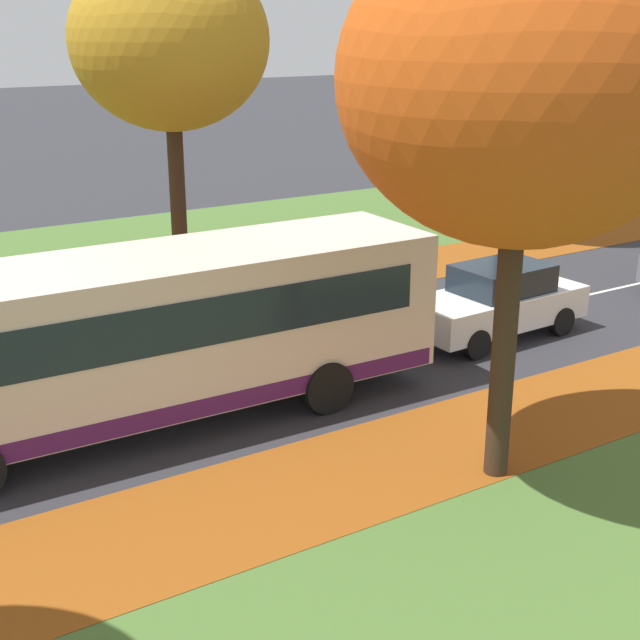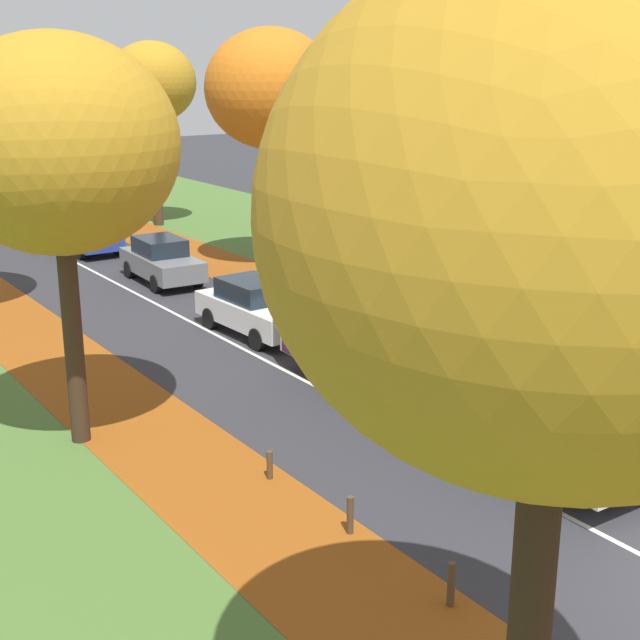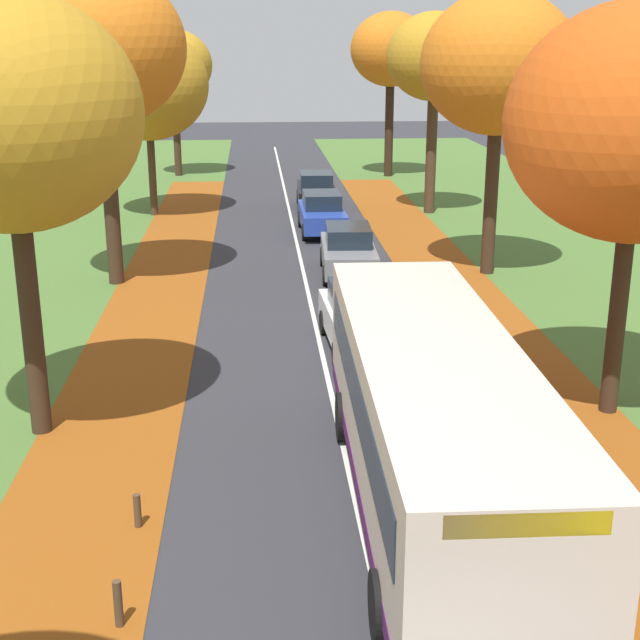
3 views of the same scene
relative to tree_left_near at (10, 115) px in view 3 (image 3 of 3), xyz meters
name	(u,v)px [view 3 (image 3 of 3)]	position (x,y,z in m)	size (l,w,h in m)	color
leaf_litter_left	(126,384)	(1.35, 2.40, -6.19)	(2.80, 60.00, 0.00)	#8C4714
grass_verge_right	(614,298)	(15.15, 8.40, -6.20)	(12.00, 90.00, 0.01)	#476B2D
leaf_litter_right	(523,373)	(10.55, 2.40, -6.19)	(2.80, 60.00, 0.00)	#8C4714
road_centre_line	(311,305)	(5.95, 8.40, -6.20)	(0.12, 80.00, 0.01)	silver
tree_left_near	(10,115)	(0.00, 0.00, 0.00)	(4.78, 4.78, 8.39)	#382619
tree_left_mid	(100,49)	(-0.12, 11.36, 1.01)	(5.13, 5.13, 9.57)	#382619
tree_left_far	(147,85)	(-0.08, 22.94, -0.59)	(5.23, 5.23, 7.98)	#422D1E
tree_left_distant	(174,66)	(0.10, 34.84, -0.16)	(4.27, 4.27, 8.01)	#382619
tree_right_near	(638,124)	(11.69, 0.13, -0.25)	(5.11, 5.11, 8.27)	#382619
tree_right_mid	(499,65)	(12.07, 11.72, 0.51)	(4.92, 4.92, 8.97)	#382619
tree_right_far	(435,58)	(12.22, 22.56, 0.48)	(4.16, 4.16, 8.63)	#422D1E
tree_right_distant	(391,50)	(12.03, 33.79, 0.66)	(4.44, 4.44, 8.93)	black
bollard_fourth	(118,604)	(2.41, -6.41, -5.86)	(0.12, 0.12, 0.70)	#4C3823
bollard_fifth	(137,511)	(2.36, -3.86, -5.91)	(0.12, 0.12, 0.58)	#4C3823
bus	(433,418)	(7.13, -3.73, -4.50)	(2.81, 10.45, 2.98)	beige
car_white_lead	(361,318)	(6.97, 4.47, -5.39)	(1.92, 4.27, 1.62)	silver
car_grey_following	(348,251)	(7.42, 11.85, -5.39)	(1.93, 4.27, 1.62)	slate
car_blue_third_in_line	(322,213)	(7.07, 18.53, -5.39)	(1.80, 4.21, 1.62)	#233D9E
car_black_fourth_in_line	(316,190)	(7.23, 24.08, -5.39)	(1.90, 4.26, 1.62)	black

